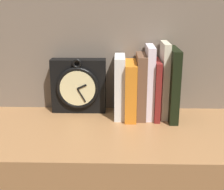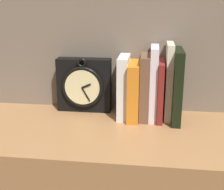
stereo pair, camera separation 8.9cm
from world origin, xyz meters
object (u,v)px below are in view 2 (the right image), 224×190
(book_slot1_orange, at_px, (134,91))
(book_slot5_cream, at_px, (169,81))
(clock, at_px, (84,85))
(book_slot2_brown, at_px, (145,87))
(book_slot3_white, at_px, (154,83))
(book_slot0_white, at_px, (124,87))
(book_slot6_black, at_px, (177,86))
(book_slot4_maroon, at_px, (160,90))

(book_slot1_orange, xyz_separation_m, book_slot5_cream, (0.11, 0.01, 0.03))
(clock, distance_m, book_slot2_brown, 0.21)
(book_slot3_white, bearing_deg, clock, 172.19)
(book_slot0_white, xyz_separation_m, book_slot5_cream, (0.14, 0.01, 0.02))
(book_slot5_cream, bearing_deg, clock, 174.41)
(book_slot0_white, bearing_deg, book_slot1_orange, -14.13)
(clock, distance_m, book_slot6_black, 0.31)
(book_slot1_orange, distance_m, book_slot5_cream, 0.11)
(clock, bearing_deg, book_slot0_white, -13.38)
(book_slot3_white, distance_m, book_slot4_maroon, 0.03)
(clock, distance_m, book_slot4_maroon, 0.26)
(book_slot0_white, bearing_deg, book_slot5_cream, 2.15)
(book_slot0_white, height_order, book_slot3_white, book_slot3_white)
(clock, bearing_deg, book_slot4_maroon, -8.39)
(clock, height_order, book_slot5_cream, book_slot5_cream)
(book_slot3_white, height_order, book_slot6_black, book_slot3_white)
(book_slot0_white, xyz_separation_m, book_slot3_white, (0.10, 0.00, 0.02))
(book_slot4_maroon, bearing_deg, book_slot1_orange, -177.40)
(book_slot2_brown, height_order, book_slot6_black, book_slot6_black)
(book_slot0_white, bearing_deg, book_slot3_white, 0.48)
(book_slot4_maroon, height_order, book_slot5_cream, book_slot5_cream)
(book_slot3_white, relative_size, book_slot5_cream, 0.96)
(book_slot2_brown, relative_size, book_slot4_maroon, 1.09)
(book_slot1_orange, height_order, book_slot2_brown, book_slot2_brown)
(clock, relative_size, book_slot4_maroon, 1.00)
(book_slot2_brown, relative_size, book_slot6_black, 0.90)
(clock, distance_m, book_slot5_cream, 0.28)
(book_slot5_cream, bearing_deg, book_slot1_orange, -172.64)
(book_slot1_orange, height_order, book_slot5_cream, book_slot5_cream)
(book_slot6_black, bearing_deg, book_slot2_brown, 173.87)
(clock, relative_size, book_slot3_white, 0.81)
(book_slot3_white, bearing_deg, book_slot0_white, -179.52)
(clock, bearing_deg, book_slot2_brown, -9.63)
(clock, relative_size, book_slot1_orange, 1.04)
(book_slot0_white, bearing_deg, book_slot2_brown, -1.81)
(book_slot1_orange, relative_size, book_slot2_brown, 0.88)
(book_slot4_maroon, xyz_separation_m, book_slot5_cream, (0.03, 0.01, 0.03))
(book_slot3_white, xyz_separation_m, book_slot4_maroon, (0.02, -0.01, -0.02))
(book_slot1_orange, xyz_separation_m, book_slot6_black, (0.13, -0.00, 0.02))
(book_slot4_maroon, bearing_deg, book_slot3_white, 165.51)
(book_slot3_white, bearing_deg, book_slot1_orange, -171.26)
(book_slot1_orange, relative_size, book_slot4_maroon, 0.96)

